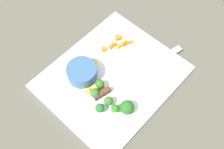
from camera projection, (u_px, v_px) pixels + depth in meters
name	position (u px, v px, depth m)	size (l,w,h in m)	color
ground_plane	(112.00, 78.00, 0.90)	(4.00, 4.00, 0.00)	#555246
cutting_board	(112.00, 77.00, 0.90)	(0.43, 0.36, 0.01)	white
prep_bowl	(82.00, 72.00, 0.87)	(0.10, 0.10, 0.05)	#385F88
chef_knife	(125.00, 80.00, 0.88)	(0.35, 0.10, 0.02)	silver
carrot_dice_0	(111.00, 47.00, 0.94)	(0.01, 0.01, 0.01)	orange
carrot_dice_1	(126.00, 43.00, 0.95)	(0.01, 0.01, 0.01)	orange
carrot_dice_2	(118.00, 37.00, 0.96)	(0.02, 0.02, 0.02)	orange
carrot_dice_3	(114.00, 44.00, 0.95)	(0.01, 0.01, 0.01)	orange
carrot_dice_4	(131.00, 42.00, 0.95)	(0.01, 0.01, 0.01)	orange
carrot_dice_5	(104.00, 49.00, 0.94)	(0.01, 0.01, 0.01)	orange
carrot_dice_6	(118.00, 47.00, 0.94)	(0.01, 0.01, 0.01)	orange
carrot_dice_7	(122.00, 44.00, 0.95)	(0.01, 0.01, 0.01)	orange
pepper_dice_0	(96.00, 92.00, 0.85)	(0.02, 0.02, 0.02)	yellow
pepper_dice_1	(87.00, 91.00, 0.86)	(0.01, 0.01, 0.01)	yellow
pepper_dice_2	(100.00, 86.00, 0.86)	(0.02, 0.02, 0.02)	yellow
pepper_dice_3	(95.00, 88.00, 0.86)	(0.01, 0.01, 0.01)	yellow
pepper_dice_4	(94.00, 62.00, 0.91)	(0.02, 0.02, 0.02)	yellow
broccoli_floret_0	(115.00, 109.00, 0.81)	(0.02, 0.02, 0.03)	#98BF57
broccoli_floret_1	(100.00, 108.00, 0.81)	(0.03, 0.03, 0.04)	#92B355
broccoli_floret_2	(127.00, 107.00, 0.81)	(0.04, 0.04, 0.04)	#98BD6B
broccoli_floret_3	(108.00, 101.00, 0.83)	(0.03, 0.03, 0.03)	#90C05A
broccoli_floret_4	(100.00, 84.00, 0.85)	(0.03, 0.03, 0.04)	#97B155
broccoli_floret_5	(95.00, 93.00, 0.84)	(0.03, 0.03, 0.03)	#84B958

